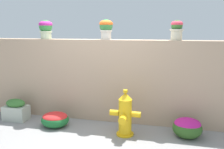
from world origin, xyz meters
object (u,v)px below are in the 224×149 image
Objects in this scene: planter_box at (16,110)px; potted_plant_3 at (177,29)px; potted_plant_1 at (46,28)px; potted_plant_2 at (106,27)px; fire_hydrant at (125,115)px; flower_bush_right at (55,119)px; flower_bush_left at (187,127)px.

potted_plant_3 is at bearing 9.59° from planter_box.
potted_plant_1 is 0.99× the size of potted_plant_2.
potted_plant_1 is 0.81× the size of planter_box.
fire_hydrant is (1.83, -0.69, -1.51)m from potted_plant_1.
potted_plant_1 is 1.82m from planter_box.
planter_box reaches higher than flower_bush_right.
potted_plant_2 reaches higher than potted_plant_3.
planter_box is (-2.33, 0.20, -0.16)m from fire_hydrant.
potted_plant_1 reaches higher than potted_plant_3.
potted_plant_3 is 2.88m from flower_bush_right.
fire_hydrant is at bearing -53.48° from potted_plant_2.
potted_plant_3 is 0.77× the size of planter_box.
flower_bush_right is (-2.22, -0.66, -1.72)m from potted_plant_3.
potted_plant_3 is 0.45× the size of fire_hydrant.
fire_hydrant is 1.41m from flower_bush_right.
potted_plant_2 is 1.76m from fire_hydrant.
fire_hydrant is at bearing -170.76° from flower_bush_left.
fire_hydrant reaches higher than planter_box.
potted_plant_1 is at bearing -179.23° from potted_plant_3.
flower_bush_right is (-2.46, -0.10, -0.04)m from flower_bush_left.
potted_plant_1 reaches higher than fire_hydrant.
fire_hydrant is at bearing -4.79° from planter_box.
potted_plant_2 is 0.48× the size of fire_hydrant.
potted_plant_1 is 1.05× the size of potted_plant_3.
flower_bush_right is at bearing 176.98° from fire_hydrant.
potted_plant_2 reaches higher than fire_hydrant.
potted_plant_2 reaches higher than potted_plant_1.
flower_bush_left is 1.05× the size of planter_box.
flower_bush_left is (1.07, 0.17, -0.19)m from fire_hydrant.
potted_plant_1 is 1.90m from flower_bush_right.
potted_plant_3 reaches higher than planter_box.
planter_box is (-1.80, -0.52, -1.68)m from potted_plant_2.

